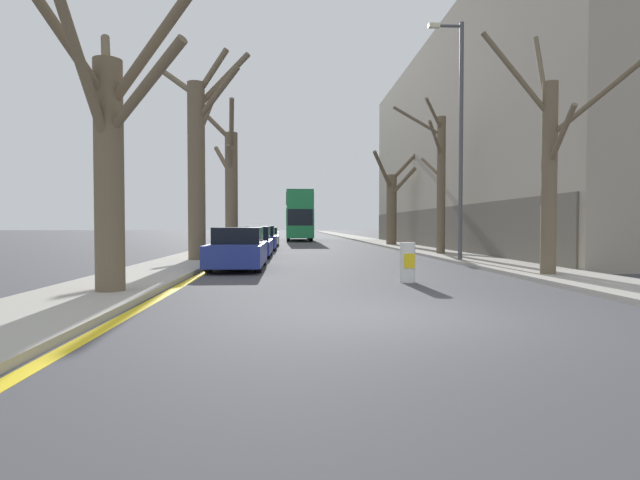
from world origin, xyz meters
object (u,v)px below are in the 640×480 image
at_px(street_tree_left_0, 110,147).
at_px(street_tree_right_1, 439,179).
at_px(double_decker_bus, 299,214).
at_px(traffic_bollard, 408,262).
at_px(street_tree_right_2, 393,202).
at_px(street_tree_right_0, 551,161).
at_px(parked_car_1, 252,243).
at_px(street_tree_left_1, 199,157).
at_px(street_tree_left_2, 231,184).
at_px(parked_car_2, 260,239).
at_px(parked_car_0, 238,249).
at_px(parked_car_3, 266,237).
at_px(lamp_post, 459,131).

bearing_deg(street_tree_left_0, street_tree_right_1, 50.76).
height_order(double_decker_bus, traffic_bollard, double_decker_bus).
bearing_deg(traffic_bollard, street_tree_right_2, 79.19).
relative_size(street_tree_right_0, parked_car_1, 1.66).
distance_m(street_tree_right_1, double_decker_bus, 25.93).
height_order(street_tree_left_1, traffic_bollard, street_tree_left_1).
distance_m(street_tree_left_1, parked_car_1, 5.20).
bearing_deg(street_tree_right_2, street_tree_left_2, -158.87).
height_order(street_tree_left_2, parked_car_1, street_tree_left_2).
height_order(street_tree_right_2, parked_car_2, street_tree_right_2).
height_order(street_tree_left_2, parked_car_0, street_tree_left_2).
bearing_deg(street_tree_right_0, double_decker_bus, 100.06).
bearing_deg(street_tree_right_1, parked_car_0, -143.15).
relative_size(street_tree_left_0, traffic_bollard, 6.25).
distance_m(street_tree_left_2, parked_car_3, 6.47).
bearing_deg(parked_car_0, street_tree_right_1, 36.85).
bearing_deg(lamp_post, traffic_bollard, -118.61).
bearing_deg(street_tree_right_1, street_tree_left_0, -129.24).
bearing_deg(parked_car_0, double_decker_bus, 85.24).
bearing_deg(double_decker_bus, parked_car_3, -101.83).
xyz_separation_m(street_tree_left_1, street_tree_right_1, (10.76, 3.64, -0.50)).
bearing_deg(parked_car_2, lamp_post, -51.11).
xyz_separation_m(parked_car_2, traffic_bollard, (4.76, -16.87, -0.16)).
xyz_separation_m(lamp_post, traffic_bollard, (-3.57, -6.54, -4.63)).
relative_size(street_tree_right_0, parked_car_0, 1.61).
bearing_deg(parked_car_0, parked_car_3, 90.00).
height_order(street_tree_right_0, parked_car_2, street_tree_right_0).
xyz_separation_m(parked_car_0, traffic_bollard, (4.76, -4.29, -0.15)).
bearing_deg(street_tree_right_0, street_tree_left_1, 148.45).
height_order(street_tree_right_1, parked_car_0, street_tree_right_1).
xyz_separation_m(parked_car_1, parked_car_3, (0.00, 12.78, -0.03)).
distance_m(double_decker_bus, parked_car_2, 19.52).
relative_size(parked_car_2, parked_car_3, 1.05).
xyz_separation_m(double_decker_bus, traffic_bollard, (2.11, -36.12, -2.10)).
bearing_deg(double_decker_bus, parked_car_2, -97.84).
xyz_separation_m(parked_car_2, parked_car_3, (0.00, 6.60, -0.04)).
height_order(parked_car_0, parked_car_2, parked_car_2).
distance_m(street_tree_left_0, lamp_post, 13.65).
bearing_deg(traffic_bollard, lamp_post, 61.39).
relative_size(street_tree_left_2, traffic_bollard, 8.62).
xyz_separation_m(street_tree_left_0, parked_car_0, (1.89, 6.55, -2.38)).
height_order(street_tree_left_2, lamp_post, lamp_post).
bearing_deg(street_tree_right_2, street_tree_right_1, -90.67).
height_order(street_tree_left_2, parked_car_2, street_tree_left_2).
bearing_deg(parked_car_1, lamp_post, -26.47).
distance_m(street_tree_left_2, street_tree_right_1, 13.03).
distance_m(street_tree_right_0, street_tree_right_2, 21.77).
bearing_deg(street_tree_right_0, traffic_bollard, -170.14).
distance_m(street_tree_left_0, parked_car_1, 13.30).
height_order(street_tree_left_0, street_tree_right_1, street_tree_right_1).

